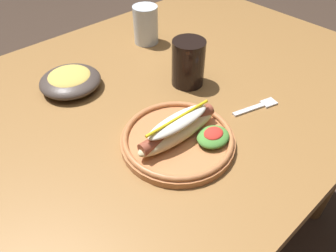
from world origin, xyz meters
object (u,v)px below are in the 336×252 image
hot_dog_plate (180,136)px  water_cup (146,25)px  soda_cup (188,63)px  side_bowl (70,80)px  fork (258,106)px

hot_dog_plate → water_cup: bearing=59.1°
soda_cup → side_bowl: bearing=142.4°
hot_dog_plate → soda_cup: bearing=40.9°
hot_dog_plate → fork: bearing=-9.7°
soda_cup → side_bowl: soda_cup is taller
soda_cup → water_cup: size_ratio=1.05×
hot_dog_plate → fork: hot_dog_plate is taller
hot_dog_plate → side_bowl: hot_dog_plate is taller
hot_dog_plate → side_bowl: size_ratio=1.56×
side_bowl → water_cup: bearing=11.9°
fork → side_bowl: side_bowl is taller
fork → water_cup: 0.44m
hot_dog_plate → side_bowl: bearing=101.0°
hot_dog_plate → side_bowl: (-0.06, 0.33, 0.00)m
hot_dog_plate → water_cup: 0.46m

